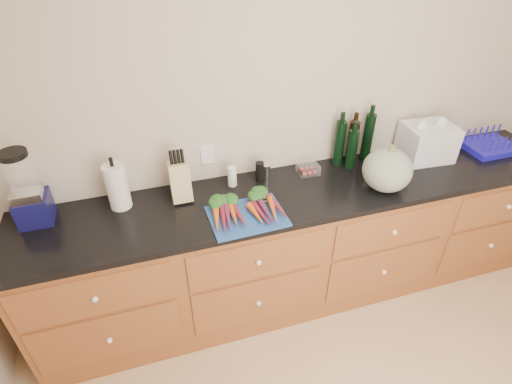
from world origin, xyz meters
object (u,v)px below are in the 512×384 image
object	(u,v)px
squash	(387,170)
dish_rack	(490,145)
paper_towel	(117,187)
knife_block	(180,181)
blender_appliance	(28,193)
cutting_board	(247,216)
carrots	(245,207)
tomato_box	(308,169)

from	to	relation	value
squash	dish_rack	distance (m)	1.04
squash	dish_rack	size ratio (longest dim) A/B	0.86
squash	paper_towel	world-z (taller)	paper_towel
knife_block	blender_appliance	bearing A→B (deg)	178.76
cutting_board	dish_rack	distance (m)	1.94
dish_rack	squash	bearing A→B (deg)	-168.00
cutting_board	squash	size ratio (longest dim) A/B	1.42
carrots	dish_rack	distance (m)	1.93
cutting_board	squash	world-z (taller)	squash
tomato_box	dish_rack	world-z (taller)	dish_rack
squash	blender_appliance	bearing A→B (deg)	171.86
carrots	squash	distance (m)	0.91
squash	dish_rack	xyz separation A→B (m)	(1.01, 0.22, -0.10)
cutting_board	paper_towel	xyz separation A→B (m)	(-0.69, 0.32, 0.13)
blender_appliance	knife_block	distance (m)	0.82
carrots	paper_towel	xyz separation A→B (m)	(-0.69, 0.27, 0.10)
cutting_board	blender_appliance	world-z (taller)	blender_appliance
carrots	blender_appliance	distance (m)	1.18
carrots	blender_appliance	xyz separation A→B (m)	(-1.14, 0.27, 0.16)
tomato_box	blender_appliance	bearing A→B (deg)	-179.57
knife_block	tomato_box	size ratio (longest dim) A/B	1.74
cutting_board	paper_towel	distance (m)	0.77
blender_appliance	paper_towel	size ratio (longest dim) A/B	1.60
cutting_board	blender_appliance	bearing A→B (deg)	164.45
blender_appliance	paper_towel	xyz separation A→B (m)	(0.46, 0.00, -0.06)
cutting_board	squash	xyz separation A→B (m)	(0.91, 0.02, 0.13)
knife_block	tomato_box	xyz separation A→B (m)	(0.85, 0.03, -0.09)
carrots	paper_towel	distance (m)	0.74
blender_appliance	dish_rack	distance (m)	3.07
paper_towel	dish_rack	bearing A→B (deg)	-1.76
knife_block	dish_rack	size ratio (longest dim) A/B	0.67
knife_block	cutting_board	bearing A→B (deg)	-42.44
blender_appliance	dish_rack	size ratio (longest dim) A/B	1.26
paper_towel	dish_rack	distance (m)	2.61
paper_towel	tomato_box	distance (m)	1.21
paper_towel	tomato_box	xyz separation A→B (m)	(1.21, 0.01, -0.11)
knife_block	tomato_box	distance (m)	0.85
paper_towel	tomato_box	size ratio (longest dim) A/B	2.06
paper_towel	knife_block	distance (m)	0.36
dish_rack	blender_appliance	bearing A→B (deg)	178.55
carrots	squash	world-z (taller)	squash
squash	cutting_board	bearing A→B (deg)	-178.46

